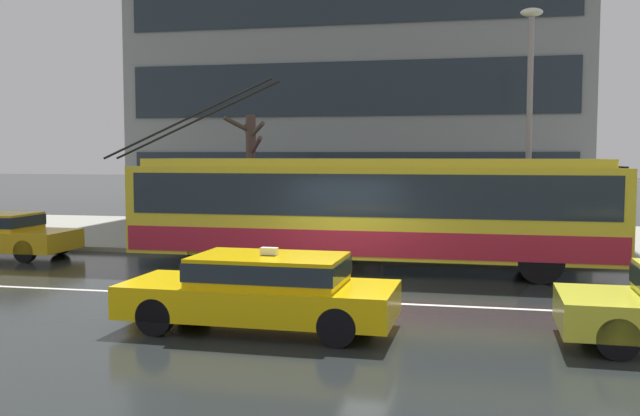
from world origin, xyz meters
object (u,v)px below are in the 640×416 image
object	(u,v)px
trolleybus	(369,209)
pedestrian_walking_past	(243,213)
street_lamp	(529,111)
bus_shelter	(325,183)
pedestrian_at_shelter	(299,197)
street_tree_bare	(251,170)
pedestrian_approaching_curb	(550,198)
taxi_oncoming_near	(263,288)
pedestrian_waiting_by_pole	(320,194)

from	to	relation	value
trolleybus	pedestrian_walking_past	bearing A→B (deg)	146.45
street_lamp	bus_shelter	bearing A→B (deg)	172.49
trolleybus	pedestrian_at_shelter	xyz separation A→B (m)	(-2.75, 3.67, 0.04)
street_lamp	street_tree_bare	world-z (taller)	street_lamp
pedestrian_at_shelter	street_tree_bare	world-z (taller)	street_tree_bare
pedestrian_approaching_curb	street_tree_bare	distance (m)	9.59
trolleybus	street_tree_bare	size ratio (longest dim) A/B	3.25
taxi_oncoming_near	street_tree_bare	bearing A→B (deg)	108.50
pedestrian_walking_past	street_tree_bare	size ratio (longest dim) A/B	0.41
pedestrian_at_shelter	pedestrian_waiting_by_pole	bearing A→B (deg)	-40.67
pedestrian_at_shelter	bus_shelter	bearing A→B (deg)	-28.47
pedestrian_at_shelter	street_lamp	size ratio (longest dim) A/B	0.28
pedestrian_walking_past	pedestrian_waiting_by_pole	world-z (taller)	pedestrian_waiting_by_pole
trolleybus	bus_shelter	bearing A→B (deg)	119.63
trolleybus	street_lamp	world-z (taller)	street_lamp
street_tree_bare	street_lamp	bearing A→B (deg)	-15.81
pedestrian_approaching_curb	trolleybus	bearing A→B (deg)	-141.29
pedestrian_at_shelter	street_tree_bare	xyz separation A→B (m)	(-1.94, 1.19, 0.82)
taxi_oncoming_near	pedestrian_approaching_curb	size ratio (longest dim) A/B	2.35
trolleybus	street_lamp	xyz separation A→B (m)	(4.06, 2.38, 2.56)
bus_shelter	pedestrian_approaching_curb	xyz separation A→B (m)	(6.61, 0.71, -0.40)
pedestrian_approaching_curb	street_lamp	size ratio (longest dim) A/B	0.29
bus_shelter	pedestrian_walking_past	xyz separation A→B (m)	(-2.53, -0.29, -0.93)
pedestrian_approaching_curb	street_lamp	world-z (taller)	street_lamp
bus_shelter	pedestrian_at_shelter	size ratio (longest dim) A/B	1.93
trolleybus	taxi_oncoming_near	size ratio (longest dim) A/B	2.88
trolleybus	pedestrian_walking_past	size ratio (longest dim) A/B	7.86
pedestrian_approaching_curb	pedestrian_waiting_by_pole	size ratio (longest dim) A/B	1.00
taxi_oncoming_near	pedestrian_waiting_by_pole	world-z (taller)	pedestrian_waiting_by_pole
bus_shelter	pedestrian_at_shelter	xyz separation A→B (m)	(-0.95, 0.52, -0.46)
pedestrian_at_shelter	street_tree_bare	size ratio (longest dim) A/B	0.46
taxi_oncoming_near	street_tree_bare	world-z (taller)	street_tree_bare
taxi_oncoming_near	street_tree_bare	xyz separation A→B (m)	(-3.82, 11.41, 1.72)
trolleybus	pedestrian_waiting_by_pole	bearing A→B (deg)	122.90
trolleybus	street_tree_bare	distance (m)	6.81
trolleybus	pedestrian_at_shelter	distance (m)	4.59
taxi_oncoming_near	bus_shelter	size ratio (longest dim) A/B	1.28
bus_shelter	pedestrian_at_shelter	bearing A→B (deg)	151.53
pedestrian_at_shelter	pedestrian_approaching_curb	xyz separation A→B (m)	(7.57, 0.19, 0.07)
pedestrian_approaching_curb	pedestrian_walking_past	world-z (taller)	pedestrian_approaching_curb
taxi_oncoming_near	street_lamp	xyz separation A→B (m)	(4.93, 8.93, 3.43)
street_lamp	street_tree_bare	bearing A→B (deg)	164.19
trolleybus	pedestrian_waiting_by_pole	size ratio (longest dim) A/B	6.81
pedestrian_approaching_curb	pedestrian_walking_past	bearing A→B (deg)	-173.77
pedestrian_at_shelter	street_lamp	xyz separation A→B (m)	(6.81, -1.29, 2.52)
bus_shelter	pedestrian_waiting_by_pole	size ratio (longest dim) A/B	1.85
pedestrian_approaching_curb	pedestrian_at_shelter	bearing A→B (deg)	-178.55
trolleybus	bus_shelter	distance (m)	3.66
trolleybus	taxi_oncoming_near	bearing A→B (deg)	-97.58
trolleybus	taxi_oncoming_near	world-z (taller)	trolleybus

